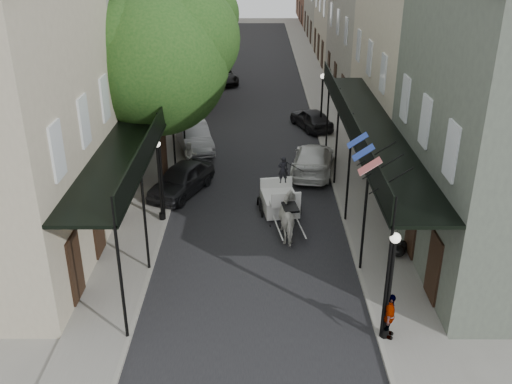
{
  "coord_description": "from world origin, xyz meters",
  "views": [
    {
      "loc": [
        0.09,
        -16.42,
        11.79
      ],
      "look_at": [
        0.05,
        5.66,
        1.6
      ],
      "focal_mm": 40.0,
      "sensor_mm": 36.0,
      "label": 1
    }
  ],
  "objects_px": {
    "lamppost_right_near": "(390,285)",
    "lamppost_left": "(160,179)",
    "lamppost_right_far": "(322,102)",
    "car_right_near": "(313,159)",
    "tree_near": "(165,55)",
    "tree_far": "(195,24)",
    "car_right_far": "(311,119)",
    "pedestrian_sidewalk_left": "(175,118)",
    "car_left_mid": "(194,136)",
    "pedestrian_walking": "(190,156)",
    "car_left_far": "(222,75)",
    "horse": "(291,218)",
    "car_left_near": "(181,179)",
    "pedestrian_sidewalk_right": "(389,316)",
    "carriage": "(278,185)"
  },
  "relations": [
    {
      "from": "lamppost_left",
      "to": "car_right_far",
      "type": "bearing_deg",
      "value": 59.36
    },
    {
      "from": "lamppost_right_near",
      "to": "horse",
      "type": "bearing_deg",
      "value": 111.55
    },
    {
      "from": "tree_near",
      "to": "pedestrian_sidewalk_left",
      "type": "bearing_deg",
      "value": 96.51
    },
    {
      "from": "tree_far",
      "to": "car_left_mid",
      "type": "height_order",
      "value": "tree_far"
    },
    {
      "from": "lamppost_right_near",
      "to": "pedestrian_walking",
      "type": "distance_m",
      "value": 16.06
    },
    {
      "from": "lamppost_right_near",
      "to": "pedestrian_sidewalk_left",
      "type": "relative_size",
      "value": 2.47
    },
    {
      "from": "car_left_far",
      "to": "car_right_near",
      "type": "height_order",
      "value": "car_right_near"
    },
    {
      "from": "car_right_near",
      "to": "lamppost_right_near",
      "type": "bearing_deg",
      "value": 104.28
    },
    {
      "from": "pedestrian_sidewalk_left",
      "to": "carriage",
      "type": "bearing_deg",
      "value": 110.28
    },
    {
      "from": "tree_far",
      "to": "carriage",
      "type": "relative_size",
      "value": 2.91
    },
    {
      "from": "car_left_far",
      "to": "pedestrian_walking",
      "type": "bearing_deg",
      "value": -105.21
    },
    {
      "from": "lamppost_right_far",
      "to": "car_right_near",
      "type": "height_order",
      "value": "lamppost_right_far"
    },
    {
      "from": "carriage",
      "to": "car_right_far",
      "type": "relative_size",
      "value": 0.75
    },
    {
      "from": "pedestrian_walking",
      "to": "pedestrian_sidewalk_right",
      "type": "relative_size",
      "value": 0.98
    },
    {
      "from": "car_right_near",
      "to": "pedestrian_sidewalk_right",
      "type": "bearing_deg",
      "value": 104.69
    },
    {
      "from": "car_left_near",
      "to": "car_right_near",
      "type": "relative_size",
      "value": 0.87
    },
    {
      "from": "lamppost_right_near",
      "to": "lamppost_right_far",
      "type": "height_order",
      "value": "same"
    },
    {
      "from": "tree_far",
      "to": "car_left_near",
      "type": "distance_m",
      "value": 16.02
    },
    {
      "from": "tree_far",
      "to": "car_right_far",
      "type": "distance_m",
      "value": 10.72
    },
    {
      "from": "tree_far",
      "to": "pedestrian_walking",
      "type": "height_order",
      "value": "tree_far"
    },
    {
      "from": "lamppost_right_near",
      "to": "pedestrian_sidewalk_left",
      "type": "xyz_separation_m",
      "value": [
        -9.24,
        20.4,
        -1.18
      ]
    },
    {
      "from": "tree_far",
      "to": "lamppost_right_near",
      "type": "relative_size",
      "value": 2.32
    },
    {
      "from": "car_right_far",
      "to": "pedestrian_sidewalk_left",
      "type": "bearing_deg",
      "value": -16.7
    },
    {
      "from": "car_left_far",
      "to": "car_right_near",
      "type": "relative_size",
      "value": 0.93
    },
    {
      "from": "tree_far",
      "to": "pedestrian_walking",
      "type": "xyz_separation_m",
      "value": [
        0.75,
        -12.09,
        -5.07
      ]
    },
    {
      "from": "lamppost_right_near",
      "to": "car_left_mid",
      "type": "xyz_separation_m",
      "value": [
        -7.7,
        17.26,
        -1.29
      ]
    },
    {
      "from": "lamppost_left",
      "to": "lamppost_right_far",
      "type": "relative_size",
      "value": 1.0
    },
    {
      "from": "lamppost_right_near",
      "to": "carriage",
      "type": "distance_m",
      "value": 9.87
    },
    {
      "from": "horse",
      "to": "pedestrian_sidewalk_right",
      "type": "xyz_separation_m",
      "value": [
        2.71,
        -6.62,
        0.01
      ]
    },
    {
      "from": "lamppost_right_far",
      "to": "car_right_near",
      "type": "relative_size",
      "value": 0.74
    },
    {
      "from": "lamppost_left",
      "to": "horse",
      "type": "distance_m",
      "value": 5.87
    },
    {
      "from": "lamppost_right_near",
      "to": "car_left_far",
      "type": "relative_size",
      "value": 0.79
    },
    {
      "from": "car_left_mid",
      "to": "car_left_far",
      "type": "bearing_deg",
      "value": 71.45
    },
    {
      "from": "horse",
      "to": "pedestrian_walking",
      "type": "distance_m",
      "value": 8.98
    },
    {
      "from": "lamppost_left",
      "to": "car_left_far",
      "type": "relative_size",
      "value": 0.79
    },
    {
      "from": "tree_near",
      "to": "car_left_near",
      "type": "xyz_separation_m",
      "value": [
        0.6,
        -1.18,
        -5.74
      ]
    },
    {
      "from": "lamppost_right_near",
      "to": "lamppost_left",
      "type": "height_order",
      "value": "same"
    },
    {
      "from": "pedestrian_sidewalk_right",
      "to": "car_left_near",
      "type": "distance_m",
      "value": 13.49
    },
    {
      "from": "carriage",
      "to": "tree_far",
      "type": "bearing_deg",
      "value": 98.68
    },
    {
      "from": "car_left_near",
      "to": "car_right_near",
      "type": "bearing_deg",
      "value": 45.22
    },
    {
      "from": "tree_near",
      "to": "car_left_mid",
      "type": "relative_size",
      "value": 2.09
    },
    {
      "from": "car_right_near",
      "to": "tree_far",
      "type": "bearing_deg",
      "value": -49.85
    },
    {
      "from": "car_right_near",
      "to": "car_right_far",
      "type": "bearing_deg",
      "value": -84.43
    },
    {
      "from": "horse",
      "to": "car_right_near",
      "type": "xyz_separation_m",
      "value": [
        1.56,
        7.06,
        -0.16
      ]
    },
    {
      "from": "tree_near",
      "to": "tree_far",
      "type": "relative_size",
      "value": 1.12
    },
    {
      "from": "horse",
      "to": "car_left_near",
      "type": "distance_m",
      "value": 6.71
    },
    {
      "from": "horse",
      "to": "pedestrian_sidewalk_right",
      "type": "relative_size",
      "value": 1.34
    },
    {
      "from": "pedestrian_sidewalk_left",
      "to": "car_left_mid",
      "type": "distance_m",
      "value": 3.5
    },
    {
      "from": "pedestrian_walking",
      "to": "car_left_far",
      "type": "height_order",
      "value": "pedestrian_walking"
    },
    {
      "from": "car_right_near",
      "to": "horse",
      "type": "bearing_deg",
      "value": 87.4
    }
  ]
}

